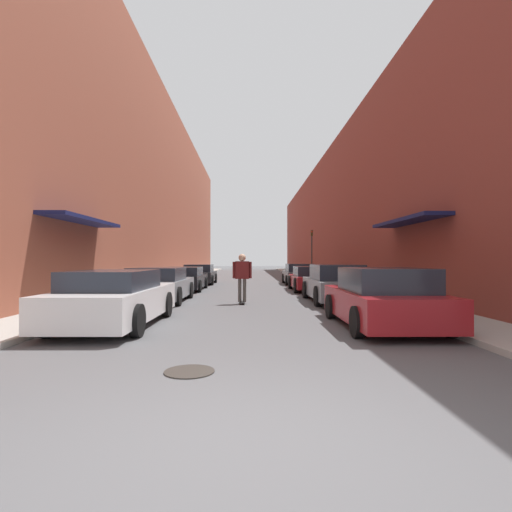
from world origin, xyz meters
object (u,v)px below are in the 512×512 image
(parked_car_left_0, at_px, (115,299))
(manhole_cover, at_px, (189,371))
(traffic_light, at_px, (312,248))
(parked_car_right_2, at_px, (312,279))
(parked_car_left_1, at_px, (159,285))
(parked_car_left_2, at_px, (184,279))
(parked_car_left_3, at_px, (199,275))
(parked_car_right_3, at_px, (299,274))
(parked_car_right_0, at_px, (383,299))
(parked_car_right_1, at_px, (335,284))
(skateboarder, at_px, (242,273))

(parked_car_left_0, xyz_separation_m, manhole_cover, (2.32, -3.86, -0.64))
(traffic_light, bearing_deg, parked_car_right_2, -98.93)
(parked_car_left_1, height_order, parked_car_left_2, parked_car_left_1)
(parked_car_left_3, relative_size, traffic_light, 1.06)
(parked_car_left_0, relative_size, parked_car_right_3, 1.18)
(parked_car_right_3, bearing_deg, parked_car_right_2, -90.61)
(parked_car_right_0, xyz_separation_m, parked_car_right_1, (0.05, 5.41, 0.01))
(manhole_cover, bearing_deg, skateboarder, 86.10)
(parked_car_left_3, xyz_separation_m, parked_car_right_1, (6.32, -10.73, 0.06))
(parked_car_left_2, distance_m, parked_car_right_1, 8.61)
(skateboarder, bearing_deg, parked_car_right_3, 72.87)
(parked_car_left_3, distance_m, manhole_cover, 19.90)
(parked_car_right_1, bearing_deg, skateboarder, -170.62)
(parked_car_left_0, height_order, parked_car_right_2, parked_car_left_0)
(parked_car_left_3, xyz_separation_m, parked_car_right_3, (6.32, -0.23, 0.01))
(parked_car_left_1, height_order, parked_car_right_3, parked_car_right_3)
(parked_car_right_1, distance_m, parked_car_right_2, 5.18)
(parked_car_left_0, bearing_deg, parked_car_left_3, 90.06)
(manhole_cover, bearing_deg, parked_car_right_2, 74.53)
(parked_car_left_1, height_order, parked_car_right_0, parked_car_right_0)
(traffic_light, bearing_deg, parked_car_left_2, -125.04)
(traffic_light, bearing_deg, parked_car_left_3, -140.03)
(parked_car_left_3, xyz_separation_m, skateboarder, (2.91, -11.29, 0.48))
(parked_car_right_2, relative_size, traffic_light, 1.14)
(parked_car_left_1, height_order, manhole_cover, parked_car_left_1)
(parked_car_left_0, bearing_deg, manhole_cover, -59.01)
(parked_car_left_0, height_order, parked_car_left_2, parked_car_left_0)
(parked_car_left_0, xyz_separation_m, parked_car_right_2, (6.25, 10.34, -0.04))
(skateboarder, bearing_deg, parked_car_left_3, 104.47)
(skateboarder, bearing_deg, parked_car_right_2, 59.72)
(parked_car_right_2, xyz_separation_m, manhole_cover, (-3.93, -14.20, -0.59))
(parked_car_left_0, height_order, parked_car_right_3, parked_car_left_0)
(parked_car_right_0, relative_size, manhole_cover, 6.04)
(parked_car_right_3, bearing_deg, traffic_light, 75.07)
(parked_car_left_2, height_order, parked_car_right_3, parked_car_right_3)
(parked_car_left_3, bearing_deg, traffic_light, 39.97)
(parked_car_left_1, xyz_separation_m, parked_car_left_2, (0.02, 5.53, -0.04))
(parked_car_left_0, distance_m, skateboarder, 5.45)
(manhole_cover, bearing_deg, parked_car_left_3, 96.75)
(manhole_cover, bearing_deg, parked_car_right_1, 66.20)
(parked_car_left_2, xyz_separation_m, parked_car_right_1, (6.47, -5.67, 0.08))
(parked_car_left_0, height_order, parked_car_right_1, parked_car_right_1)
(parked_car_left_2, relative_size, parked_car_right_0, 1.06)
(skateboarder, xyz_separation_m, traffic_light, (5.31, 18.18, 1.36))
(skateboarder, height_order, manhole_cover, skateboarder)
(parked_car_left_1, height_order, parked_car_right_1, parked_car_right_1)
(parked_car_left_0, relative_size, skateboarder, 2.64)
(parked_car_left_0, height_order, traffic_light, traffic_light)
(parked_car_left_0, distance_m, parked_car_left_2, 10.84)
(parked_car_left_0, xyz_separation_m, skateboarder, (2.90, 4.60, 0.44))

